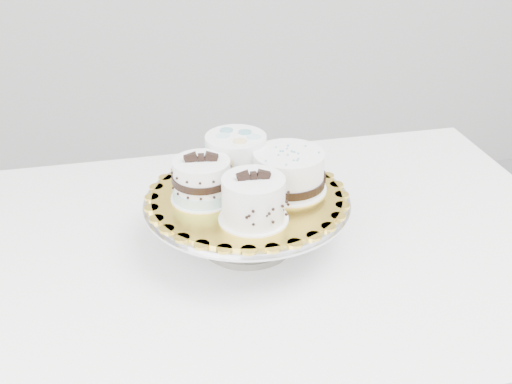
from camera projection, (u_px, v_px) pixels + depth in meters
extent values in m
cube|color=white|center=(254.00, 253.00, 1.12)|extent=(1.19, 0.81, 0.04)
cube|color=white|center=(0.00, 334.00, 1.49)|extent=(0.05, 0.05, 0.71)
cube|color=white|center=(423.00, 274.00, 1.69)|extent=(0.05, 0.05, 0.71)
cylinder|color=gray|center=(247.00, 241.00, 1.11)|extent=(0.16, 0.16, 0.01)
cylinder|color=gray|center=(247.00, 224.00, 1.09)|extent=(0.10, 0.10, 0.08)
cylinder|color=silver|center=(247.00, 200.00, 1.07)|extent=(0.33, 0.33, 0.01)
cylinder|color=silver|center=(247.00, 201.00, 1.07)|extent=(0.34, 0.34, 0.00)
cylinder|color=gold|center=(247.00, 196.00, 1.06)|extent=(0.40, 0.40, 0.00)
cylinder|color=white|center=(254.00, 218.00, 1.00)|extent=(0.11, 0.11, 0.00)
cylinder|color=white|center=(253.00, 199.00, 0.98)|extent=(0.11, 0.11, 0.07)
cylinder|color=white|center=(203.00, 197.00, 1.05)|extent=(0.11, 0.11, 0.00)
cylinder|color=white|center=(202.00, 179.00, 1.04)|extent=(0.11, 0.11, 0.07)
cylinder|color=#A5D1D1|center=(203.00, 192.00, 1.05)|extent=(0.10, 0.10, 0.02)
cylinder|color=black|center=(202.00, 178.00, 1.04)|extent=(0.10, 0.10, 0.01)
cylinder|color=white|center=(236.00, 175.00, 1.12)|extent=(0.12, 0.12, 0.00)
cylinder|color=white|center=(236.00, 156.00, 1.10)|extent=(0.14, 0.14, 0.07)
cylinder|color=white|center=(288.00, 188.00, 1.08)|extent=(0.13, 0.13, 0.00)
cylinder|color=white|center=(289.00, 170.00, 1.07)|extent=(0.14, 0.14, 0.06)
cylinder|color=black|center=(288.00, 180.00, 1.07)|extent=(0.12, 0.12, 0.01)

